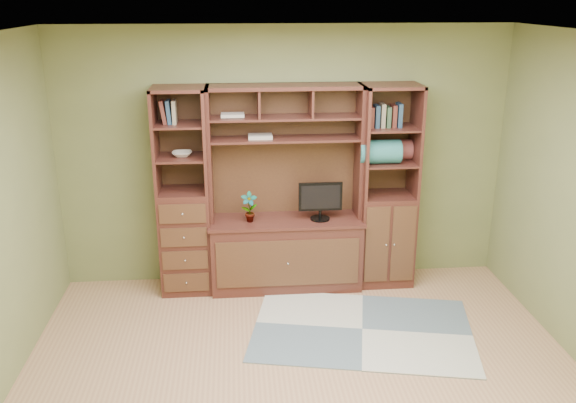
{
  "coord_description": "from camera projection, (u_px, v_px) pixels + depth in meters",
  "views": [
    {
      "loc": [
        -0.48,
        -3.94,
        2.86
      ],
      "look_at": [
        -0.03,
        1.2,
        1.1
      ],
      "focal_mm": 38.0,
      "sensor_mm": 36.0,
      "label": 1
    }
  ],
  "objects": [
    {
      "name": "monitor",
      "position": [
        320.0,
        194.0,
        5.99
      ],
      "size": [
        0.43,
        0.19,
        0.53
      ],
      "primitive_type": "cube",
      "rotation": [
        0.0,
        0.0,
        0.0
      ],
      "color": "black",
      "rests_on": "center_hutch"
    },
    {
      "name": "right_tower",
      "position": [
        387.0,
        187.0,
        6.11
      ],
      "size": [
        0.55,
        0.45,
        2.05
      ],
      "primitive_type": "cube",
      "color": "#482019",
      "rests_on": "ground"
    },
    {
      "name": "magazines",
      "position": [
        260.0,
        136.0,
        5.88
      ],
      "size": [
        0.23,
        0.17,
        0.04
      ],
      "primitive_type": "cube",
      "color": "#BAAD9E",
      "rests_on": "center_hutch"
    },
    {
      "name": "blanket_teal",
      "position": [
        380.0,
        152.0,
        5.93
      ],
      "size": [
        0.4,
        0.23,
        0.23
      ],
      "primitive_type": "cube",
      "color": "#2D7676",
      "rests_on": "right_tower"
    },
    {
      "name": "left_tower",
      "position": [
        183.0,
        193.0,
        5.94
      ],
      "size": [
        0.5,
        0.45,
        2.05
      ],
      "primitive_type": "cube",
      "color": "#482019",
      "rests_on": "ground"
    },
    {
      "name": "blanket_red",
      "position": [
        393.0,
        150.0,
        6.07
      ],
      "size": [
        0.36,
        0.2,
        0.2
      ],
      "primitive_type": "cube",
      "color": "brown",
      "rests_on": "right_tower"
    },
    {
      "name": "center_hutch",
      "position": [
        286.0,
        191.0,
        5.98
      ],
      "size": [
        1.54,
        0.53,
        2.05
      ],
      "primitive_type": "cube",
      "color": "#482019",
      "rests_on": "ground"
    },
    {
      "name": "bowl",
      "position": [
        182.0,
        154.0,
        5.81
      ],
      "size": [
        0.19,
        0.19,
        0.05
      ],
      "primitive_type": "imported",
      "color": "beige",
      "rests_on": "left_tower"
    },
    {
      "name": "room",
      "position": [
        307.0,
        229.0,
        4.26
      ],
      "size": [
        4.6,
        4.1,
        2.64
      ],
      "color": "tan",
      "rests_on": "ground"
    },
    {
      "name": "rug",
      "position": [
        362.0,
        329.0,
        5.47
      ],
      "size": [
        2.16,
        1.66,
        0.01
      ],
      "primitive_type": "cube",
      "rotation": [
        0.0,
        0.0,
        -0.21
      ],
      "color": "#939897",
      "rests_on": "ground"
    },
    {
      "name": "orchid",
      "position": [
        249.0,
        207.0,
        5.97
      ],
      "size": [
        0.16,
        0.11,
        0.3
      ],
      "primitive_type": "imported",
      "color": "#9C5634",
      "rests_on": "center_hutch"
    }
  ]
}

